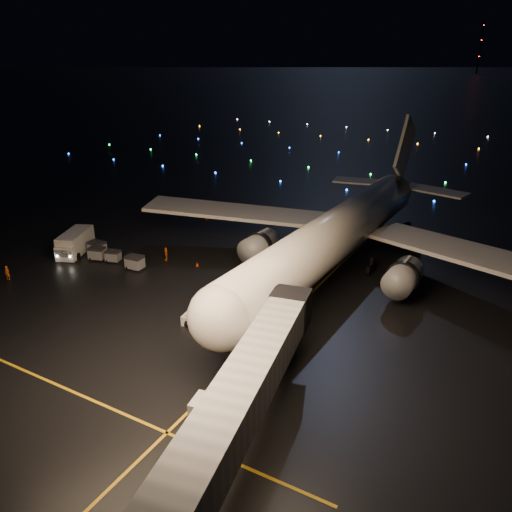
% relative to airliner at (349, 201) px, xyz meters
% --- Properties ---
extents(ground, '(2000.00, 2000.00, 0.00)m').
position_rel_airliner_xyz_m(ground, '(-12.18, 273.56, -8.27)').
color(ground, black).
rests_on(ground, ground).
extents(lane_centre, '(0.25, 80.00, 0.02)m').
position_rel_airliner_xyz_m(lane_centre, '(-0.18, -11.44, -8.26)').
color(lane_centre, gold).
rests_on(lane_centre, ground).
extents(lane_cross, '(60.00, 0.25, 0.02)m').
position_rel_airliner_xyz_m(lane_cross, '(-17.18, -36.44, -8.26)').
color(lane_cross, gold).
rests_on(lane_cross, ground).
extents(airliner, '(60.30, 57.49, 16.54)m').
position_rel_airliner_xyz_m(airliner, '(0.00, 0.00, 0.00)').
color(airliner, silver).
rests_on(airliner, ground).
extents(pushback_tug, '(4.16, 2.65, 1.84)m').
position_rel_airliner_xyz_m(pushback_tug, '(2.03, -33.22, -7.35)').
color(pushback_tug, silver).
rests_on(pushback_tug, ground).
extents(belt_loader, '(6.95, 2.72, 3.28)m').
position_rel_airliner_xyz_m(belt_loader, '(-6.45, -22.48, -6.63)').
color(belt_loader, silver).
rests_on(belt_loader, ground).
extents(service_truck, '(5.71, 8.66, 3.06)m').
position_rel_airliner_xyz_m(service_truck, '(-33.24, -14.71, -6.74)').
color(service_truck, silver).
rests_on(service_truck, ground).
extents(crew_a, '(0.73, 0.59, 1.73)m').
position_rel_airliner_xyz_m(crew_a, '(-33.68, -24.98, -7.40)').
color(crew_a, orange).
rests_on(crew_a, ground).
extents(crew_c, '(1.02, 1.13, 1.85)m').
position_rel_airliner_xyz_m(crew_c, '(-20.80, -10.81, -7.35)').
color(crew_c, orange).
rests_on(crew_c, ground).
extents(safety_cone_0, '(0.56, 0.56, 0.48)m').
position_rel_airliner_xyz_m(safety_cone_0, '(-10.54, -8.61, -8.03)').
color(safety_cone_0, '#ED3100').
rests_on(safety_cone_0, ground).
extents(safety_cone_1, '(0.42, 0.42, 0.45)m').
position_rel_airliner_xyz_m(safety_cone_1, '(-10.10, -0.64, -8.05)').
color(safety_cone_1, '#ED3100').
rests_on(safety_cone_1, ground).
extents(safety_cone_2, '(0.49, 0.49, 0.46)m').
position_rel_airliner_xyz_m(safety_cone_2, '(-16.14, -10.39, -8.04)').
color(safety_cone_2, '#ED3100').
rests_on(safety_cone_2, ground).
extents(safety_cone_3, '(0.58, 0.58, 0.50)m').
position_rel_airliner_xyz_m(safety_cone_3, '(-26.01, 6.02, -8.02)').
color(safety_cone_3, '#ED3100').
rests_on(safety_cone_3, ground).
extents(radio_mast, '(1.80, 1.80, 64.00)m').
position_rel_airliner_xyz_m(radio_mast, '(-72.18, 713.56, 23.73)').
color(radio_mast, black).
rests_on(radio_mast, ground).
extents(taxiway_lights, '(164.00, 92.00, 0.36)m').
position_rel_airliner_xyz_m(taxiway_lights, '(-12.18, 79.56, -8.09)').
color(taxiway_lights, black).
rests_on(taxiway_lights, ground).
extents(baggage_cart_0, '(2.23, 1.63, 1.81)m').
position_rel_airliner_xyz_m(baggage_cart_0, '(-22.38, -15.08, -7.36)').
color(baggage_cart_0, slate).
rests_on(baggage_cart_0, ground).
extents(baggage_cart_1, '(2.20, 1.54, 1.86)m').
position_rel_airliner_xyz_m(baggage_cart_1, '(-30.26, -13.78, -7.34)').
color(baggage_cart_1, slate).
rests_on(baggage_cart_1, ground).
extents(baggage_cart_2, '(2.09, 1.72, 1.54)m').
position_rel_airliner_xyz_m(baggage_cart_2, '(-26.59, -14.58, -7.50)').
color(baggage_cart_2, slate).
rests_on(baggage_cart_2, ground).
extents(baggage_cart_3, '(2.35, 1.95, 1.72)m').
position_rel_airliner_xyz_m(baggage_cart_3, '(-28.92, -15.11, -7.41)').
color(baggage_cart_3, slate).
rests_on(baggage_cart_3, ground).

